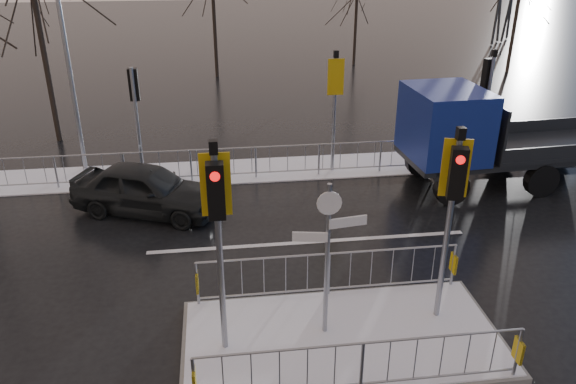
{
  "coord_description": "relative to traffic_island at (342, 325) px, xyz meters",
  "views": [
    {
      "loc": [
        -2.11,
        -8.25,
        7.07
      ],
      "look_at": [
        -0.64,
        2.99,
        1.8
      ],
      "focal_mm": 35.0,
      "sensor_mm": 36.0,
      "label": 1
    }
  ],
  "objects": [
    {
      "name": "ground",
      "position": [
        0.01,
        -0.01,
        -0.39
      ],
      "size": [
        120.0,
        120.0,
        0.0
      ],
      "primitive_type": "plane",
      "color": "black",
      "rests_on": "ground"
    },
    {
      "name": "snow_verge",
      "position": [
        0.01,
        8.59,
        -0.37
      ],
      "size": [
        30.0,
        2.0,
        0.04
      ],
      "primitive_type": "cube",
      "color": "white",
      "rests_on": "ground"
    },
    {
      "name": "lane_markings",
      "position": [
        0.01,
        -0.34,
        -0.39
      ],
      "size": [
        8.0,
        11.38,
        0.01
      ],
      "color": "silver",
      "rests_on": "ground"
    },
    {
      "name": "traffic_island",
      "position": [
        0.0,
        0.0,
        0.0
      ],
      "size": [
        6.0,
        3.04,
        4.15
      ],
      "color": "slate",
      "rests_on": "ground"
    },
    {
      "name": "far_kerb_fixtures",
      "position": [
        0.31,
        8.08,
        0.63
      ],
      "size": [
        18.0,
        0.65,
        3.83
      ],
      "color": "gray",
      "rests_on": "ground"
    },
    {
      "name": "car_far_lane",
      "position": [
        -4.14,
        6.02,
        0.3
      ],
      "size": [
        4.39,
        3.01,
        1.39
      ],
      "primitive_type": "imported",
      "rotation": [
        0.0,
        0.0,
        1.2
      ],
      "color": "black",
      "rests_on": "ground"
    },
    {
      "name": "flatbed_truck",
      "position": [
        5.33,
        6.55,
        1.25
      ],
      "size": [
        6.78,
        2.83,
        3.08
      ],
      "color": "black",
      "rests_on": "ground"
    },
    {
      "name": "street_lamp_left",
      "position": [
        -6.42,
        9.49,
        4.1
      ],
      "size": [
        1.25,
        0.18,
        8.2
      ],
      "color": "gray",
      "rests_on": "ground"
    }
  ]
}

